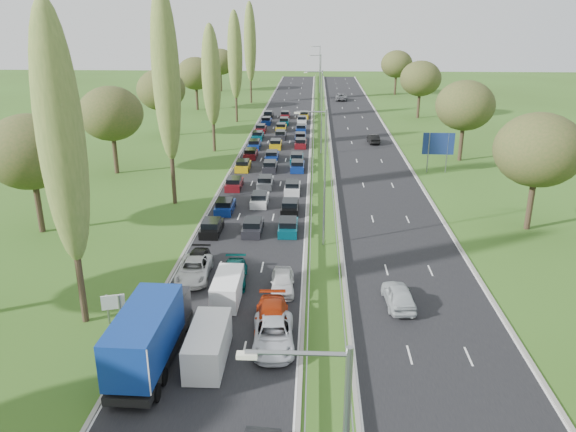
{
  "coord_description": "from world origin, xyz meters",
  "views": [
    {
      "loc": [
        3.62,
        -3.24,
        19.22
      ],
      "look_at": [
        1.19,
        46.28,
        1.5
      ],
      "focal_mm": 35.0,
      "sensor_mm": 36.0,
      "label": 1
    }
  ],
  "objects_px": {
    "near_car_2": "(194,269)",
    "info_sign": "(113,305)",
    "direction_sign": "(438,145)",
    "blue_lorry": "(150,334)",
    "white_van_front": "(209,342)",
    "white_van_rear": "(228,287)",
    "near_car_3": "(196,262)"
  },
  "relations": [
    {
      "from": "near_car_3",
      "to": "white_van_front",
      "type": "height_order",
      "value": "white_van_front"
    },
    {
      "from": "blue_lorry",
      "to": "direction_sign",
      "type": "xyz_separation_m",
      "value": [
        25.05,
        43.94,
        1.52
      ]
    },
    {
      "from": "near_car_2",
      "to": "direction_sign",
      "type": "xyz_separation_m",
      "value": [
        24.98,
        32.53,
        2.82
      ]
    },
    {
      "from": "near_car_3",
      "to": "info_sign",
      "type": "height_order",
      "value": "info_sign"
    },
    {
      "from": "near_car_2",
      "to": "blue_lorry",
      "type": "xyz_separation_m",
      "value": [
        -0.06,
        -11.41,
        1.3
      ]
    },
    {
      "from": "near_car_2",
      "to": "white_van_front",
      "type": "xyz_separation_m",
      "value": [
        3.14,
        -10.7,
        0.35
      ]
    },
    {
      "from": "near_car_2",
      "to": "white_van_front",
      "type": "bearing_deg",
      "value": -76.38
    },
    {
      "from": "blue_lorry",
      "to": "direction_sign",
      "type": "bearing_deg",
      "value": 61.7
    },
    {
      "from": "blue_lorry",
      "to": "direction_sign",
      "type": "height_order",
      "value": "direction_sign"
    },
    {
      "from": "blue_lorry",
      "to": "white_van_front",
      "type": "height_order",
      "value": "blue_lorry"
    },
    {
      "from": "near_car_3",
      "to": "white_van_front",
      "type": "distance_m",
      "value": 12.73
    },
    {
      "from": "white_van_front",
      "to": "blue_lorry",
      "type": "bearing_deg",
      "value": -167.94
    },
    {
      "from": "near_car_2",
      "to": "near_car_3",
      "type": "height_order",
      "value": "near_car_2"
    },
    {
      "from": "blue_lorry",
      "to": "info_sign",
      "type": "bearing_deg",
      "value": 131.88
    },
    {
      "from": "near_car_2",
      "to": "white_van_rear",
      "type": "relative_size",
      "value": 1.12
    },
    {
      "from": "near_car_2",
      "to": "near_car_3",
      "type": "relative_size",
      "value": 1.16
    },
    {
      "from": "blue_lorry",
      "to": "direction_sign",
      "type": "relative_size",
      "value": 1.8
    },
    {
      "from": "blue_lorry",
      "to": "near_car_3",
      "type": "bearing_deg",
      "value": 91.67
    },
    {
      "from": "blue_lorry",
      "to": "direction_sign",
      "type": "distance_m",
      "value": 50.6
    },
    {
      "from": "white_van_front",
      "to": "white_van_rear",
      "type": "relative_size",
      "value": 1.15
    },
    {
      "from": "white_van_front",
      "to": "direction_sign",
      "type": "bearing_deg",
      "value": 62.79
    },
    {
      "from": "near_car_2",
      "to": "white_van_front",
      "type": "relative_size",
      "value": 0.98
    },
    {
      "from": "direction_sign",
      "to": "info_sign",
      "type": "bearing_deg",
      "value": -126.07
    },
    {
      "from": "near_car_3",
      "to": "direction_sign",
      "type": "relative_size",
      "value": 0.87
    },
    {
      "from": "near_car_2",
      "to": "info_sign",
      "type": "bearing_deg",
      "value": -121.29
    },
    {
      "from": "blue_lorry",
      "to": "info_sign",
      "type": "height_order",
      "value": "blue_lorry"
    },
    {
      "from": "white_van_front",
      "to": "direction_sign",
      "type": "relative_size",
      "value": 1.03
    },
    {
      "from": "info_sign",
      "to": "direction_sign",
      "type": "relative_size",
      "value": 0.4
    },
    {
      "from": "blue_lorry",
      "to": "white_van_front",
      "type": "xyz_separation_m",
      "value": [
        3.21,
        0.71,
        -0.94
      ]
    },
    {
      "from": "near_car_2",
      "to": "blue_lorry",
      "type": "distance_m",
      "value": 11.49
    },
    {
      "from": "near_car_2",
      "to": "blue_lorry",
      "type": "height_order",
      "value": "blue_lorry"
    },
    {
      "from": "white_van_rear",
      "to": "direction_sign",
      "type": "relative_size",
      "value": 0.9
    }
  ]
}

